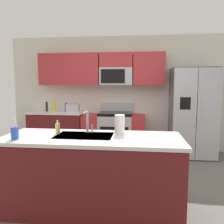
# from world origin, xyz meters

# --- Properties ---
(ground_plane) EXTENTS (9.00, 9.00, 0.00)m
(ground_plane) POSITION_xyz_m (0.00, 0.00, 0.00)
(ground_plane) COLOR #66605B
(ground_plane) RESTS_ON ground
(kitchen_wall_unit) EXTENTS (5.20, 0.43, 2.60)m
(kitchen_wall_unit) POSITION_xyz_m (-0.14, 2.08, 1.47)
(kitchen_wall_unit) COLOR silver
(kitchen_wall_unit) RESTS_ON ground
(back_counter) EXTENTS (1.24, 0.63, 0.90)m
(back_counter) POSITION_xyz_m (-1.45, 1.80, 0.45)
(back_counter) COLOR maroon
(back_counter) RESTS_ON ground
(range_oven) EXTENTS (1.36, 0.61, 1.10)m
(range_oven) POSITION_xyz_m (-0.14, 1.80, 0.44)
(range_oven) COLOR #B7BABF
(range_oven) RESTS_ON ground
(refrigerator) EXTENTS (0.90, 0.76, 1.85)m
(refrigerator) POSITION_xyz_m (1.52, 1.73, 0.93)
(refrigerator) COLOR #4C4F54
(refrigerator) RESTS_ON ground
(island_counter) EXTENTS (2.11, 0.82, 0.90)m
(island_counter) POSITION_xyz_m (-0.14, -0.60, 0.45)
(island_counter) COLOR maroon
(island_counter) RESTS_ON ground
(toaster) EXTENTS (0.28, 0.16, 0.18)m
(toaster) POSITION_xyz_m (-1.05, 1.75, 0.99)
(toaster) COLOR #B7BABF
(toaster) RESTS_ON back_counter
(pepper_mill) EXTENTS (0.05, 0.05, 0.22)m
(pepper_mill) POSITION_xyz_m (-1.68, 1.80, 1.01)
(pepper_mill) COLOR black
(pepper_mill) RESTS_ON back_counter
(bottle_purple) EXTENTS (0.06, 0.06, 0.21)m
(bottle_purple) POSITION_xyz_m (-1.22, 1.77, 1.00)
(bottle_purple) COLOR purple
(bottle_purple) RESTS_ON back_counter
(bottle_yellow) EXTENTS (0.07, 0.07, 0.26)m
(bottle_yellow) POSITION_xyz_m (-1.49, 1.75, 1.03)
(bottle_yellow) COLOR yellow
(bottle_yellow) RESTS_ON back_counter
(sink_faucet) EXTENTS (0.09, 0.21, 0.28)m
(sink_faucet) POSITION_xyz_m (-0.24, -0.41, 1.07)
(sink_faucet) COLOR #B7BABF
(sink_faucet) RESTS_ON island_counter
(drink_cup_blue) EXTENTS (0.08, 0.08, 0.26)m
(drink_cup_blue) POSITION_xyz_m (-0.97, -0.84, 0.97)
(drink_cup_blue) COLOR blue
(drink_cup_blue) RESTS_ON island_counter
(soap_dispenser) EXTENTS (0.06, 0.06, 0.17)m
(soap_dispenser) POSITION_xyz_m (-0.59, -0.51, 0.97)
(soap_dispenser) COLOR #D8CC66
(soap_dispenser) RESTS_ON island_counter
(paper_towel_roll) EXTENTS (0.12, 0.12, 0.24)m
(paper_towel_roll) POSITION_xyz_m (0.17, -0.44, 1.02)
(paper_towel_roll) COLOR white
(paper_towel_roll) RESTS_ON island_counter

